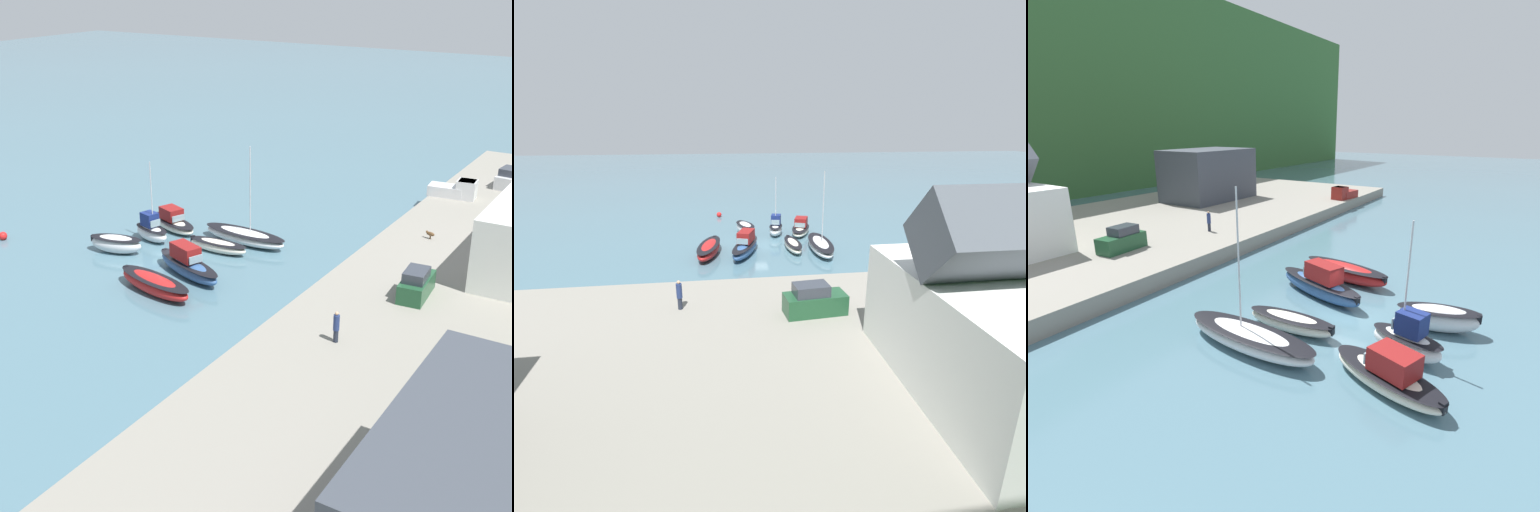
# 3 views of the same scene
# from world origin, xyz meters

# --- Properties ---
(ground_plane) EXTENTS (320.00, 320.00, 0.00)m
(ground_plane) POSITION_xyz_m (0.00, 0.00, 0.00)
(ground_plane) COLOR slate
(quay_promenade) EXTENTS (94.75, 30.77, 1.45)m
(quay_promenade) POSITION_xyz_m (0.00, 29.12, 0.72)
(quay_promenade) COLOR gray
(quay_promenade) RESTS_ON ground_plane
(moored_boat_0) EXTENTS (2.89, 8.72, 9.10)m
(moored_boat_0) POSITION_xyz_m (-6.94, 2.80, 0.67)
(moored_boat_0) COLOR white
(moored_boat_0) RESTS_ON ground_plane
(moored_boat_1) EXTENTS (1.79, 5.84, 1.08)m
(moored_boat_1) POSITION_xyz_m (-3.91, 1.92, 0.58)
(moored_boat_1) COLOR white
(moored_boat_1) RESTS_ON ground_plane
(moored_boat_2) EXTENTS (4.47, 8.01, 2.64)m
(moored_boat_2) POSITION_xyz_m (1.62, 2.79, 0.96)
(moored_boat_2) COLOR #33568E
(moored_boat_2) RESTS_ON ground_plane
(moored_boat_3) EXTENTS (3.56, 7.90, 1.41)m
(moored_boat_3) POSITION_xyz_m (5.63, 2.56, 0.75)
(moored_boat_3) COLOR red
(moored_boat_3) RESTS_ON ground_plane
(moored_boat_4) EXTENTS (4.06, 6.55, 2.16)m
(moored_boat_4) POSITION_xyz_m (-6.34, -4.96, 0.77)
(moored_boat_4) COLOR white
(moored_boat_4) RESTS_ON ground_plane
(moored_boat_5) EXTENTS (2.58, 4.36, 7.53)m
(moored_boat_5) POSITION_xyz_m (-3.00, -4.86, 1.00)
(moored_boat_5) COLOR white
(moored_boat_5) RESTS_ON ground_plane
(moored_boat_6) EXTENTS (3.01, 5.20, 1.61)m
(moored_boat_6) POSITION_xyz_m (0.93, -5.63, 0.85)
(moored_boat_6) COLOR silver
(moored_boat_6) RESTS_ON ground_plane
(parked_car_1) EXTENTS (4.34, 2.16, 2.16)m
(parked_car_1) POSITION_xyz_m (-1.56, 20.93, 2.36)
(parked_car_1) COLOR #1E4C2D
(parked_car_1) RESTS_ON quay_promenade
(person_on_quay) EXTENTS (0.40, 0.40, 2.14)m
(person_on_quay) POSITION_xyz_m (7.55, 18.96, 2.55)
(person_on_quay) COLOR #232838
(person_on_quay) RESTS_ON quay_promenade
(dog_on_quay) EXTENTS (0.49, 0.88, 0.68)m
(dog_on_quay) POSITION_xyz_m (-13.24, 17.97, 1.90)
(dog_on_quay) COLOR brown
(dog_on_quay) RESTS_ON quay_promenade
(mooring_buoy_0) EXTENTS (0.77, 0.77, 0.77)m
(mooring_buoy_0) POSITION_xyz_m (4.12, -16.67, 0.38)
(mooring_buoy_0) COLOR red
(mooring_buoy_0) RESTS_ON ground_plane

